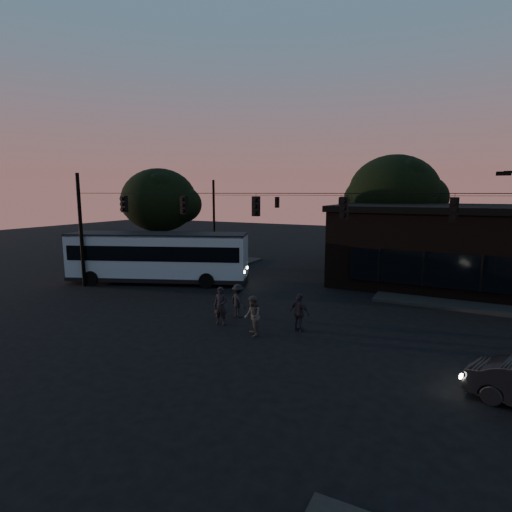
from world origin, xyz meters
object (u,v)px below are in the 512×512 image
at_px(pedestrian_d, 238,301).
at_px(pedestrian_a, 221,306).
at_px(pedestrian_b, 253,316).
at_px(building, 454,245).
at_px(pedestrian_c, 299,313).
at_px(bus, 158,255).

bearing_deg(pedestrian_d, pedestrian_a, 110.03).
bearing_deg(pedestrian_b, pedestrian_a, -142.51).
bearing_deg(pedestrian_a, pedestrian_d, 73.01).
height_order(building, pedestrian_d, building).
bearing_deg(pedestrian_a, pedestrian_c, 2.63).
bearing_deg(building, bus, -154.40).
relative_size(bus, pedestrian_c, 7.25).
bearing_deg(pedestrian_b, bus, -156.26).
relative_size(building, bus, 1.23).
bearing_deg(building, pedestrian_d, -125.67).
height_order(pedestrian_a, pedestrian_d, pedestrian_a).
distance_m(building, pedestrian_b, 17.02).
bearing_deg(pedestrian_b, building, 118.04).
bearing_deg(pedestrian_b, pedestrian_c, 96.90).
xyz_separation_m(pedestrian_c, pedestrian_d, (-3.50, 0.55, -0.01)).
xyz_separation_m(building, pedestrian_c, (-5.92, -13.68, -1.84)).
relative_size(building, pedestrian_c, 8.92).
bearing_deg(pedestrian_d, pedestrian_b, 159.21).
bearing_deg(bus, pedestrian_c, -43.47).
bearing_deg(pedestrian_b, pedestrian_d, -172.78).
xyz_separation_m(bus, pedestrian_b, (10.75, -6.39, -1.06)).
relative_size(bus, pedestrian_d, 7.35).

